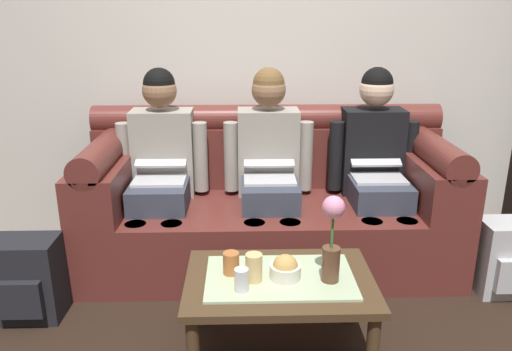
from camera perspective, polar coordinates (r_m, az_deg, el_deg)
back_wall_patterned at (r=3.51m, az=1.10°, el=16.65°), size 6.00×0.12×2.90m
couch at (r=3.20m, az=1.43°, el=-3.34°), size 2.25×0.88×0.96m
person_left at (r=3.14m, az=-10.69°, el=1.46°), size 0.56×0.67×1.22m
person_middle at (r=3.10m, az=1.48°, el=1.59°), size 0.56×0.67×1.22m
person_right at (r=3.20m, az=13.38°, el=1.64°), size 0.56×0.67×1.22m
coffee_table at (r=2.34m, az=2.69°, el=-12.63°), size 0.85×0.58×0.41m
flower_vase at (r=2.21m, az=8.61°, el=-6.94°), size 0.10×0.10×0.40m
snack_bowl at (r=2.28m, az=3.34°, el=-10.53°), size 0.14×0.14×0.12m
cup_near_left at (r=2.25m, az=-0.24°, el=-10.40°), size 0.07×0.07×0.13m
cup_near_right at (r=2.31m, az=-2.84°, el=-9.89°), size 0.07×0.07×0.10m
cup_far_center at (r=2.18m, az=-1.65°, el=-11.73°), size 0.06×0.06×0.10m
backpack_left at (r=2.91m, az=-24.45°, el=-10.70°), size 0.33×0.27×0.44m
backpack_right at (r=3.20m, az=26.29°, el=-8.42°), size 0.28×0.28×0.43m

